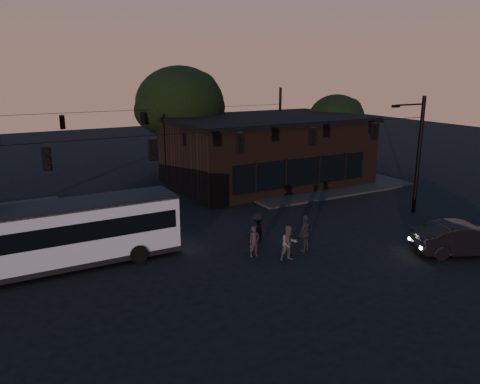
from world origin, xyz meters
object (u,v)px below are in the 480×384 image
car (464,239)px  pedestrian_a (254,241)px  bus (62,232)px  building (266,150)px  pedestrian_d (258,230)px  pedestrian_c (306,233)px  pedestrian_b (289,243)px

car → pedestrian_a: size_ratio=3.17×
bus → pedestrian_a: (8.53, -3.22, -0.94)m
building → bus: 20.29m
car → pedestrian_d: (-8.57, 5.89, 0.11)m
building → pedestrian_a: size_ratio=9.85×
building → pedestrian_c: building is taller
pedestrian_a → pedestrian_d: size_ratio=0.84×
bus → pedestrian_d: bearing=-13.1°
pedestrian_a → pedestrian_b: size_ratio=0.89×
car → pedestrian_c: pedestrian_c is taller
pedestrian_a → pedestrian_d: 1.35m
building → pedestrian_a: building is taller
pedestrian_a → pedestrian_c: pedestrian_c is taller
car → pedestrian_c: size_ratio=2.57×
pedestrian_b → pedestrian_c: size_ratio=0.91×
pedestrian_b → pedestrian_c: bearing=33.9°
building → pedestrian_b: size_ratio=8.74×
pedestrian_a → building: bearing=54.9°
pedestrian_a → pedestrian_d: pedestrian_d is taller
car → pedestrian_b: 8.94m
building → pedestrian_c: 15.51m
building → pedestrian_d: size_ratio=8.27×
pedestrian_b → building: bearing=73.6°
car → pedestrian_c: 7.93m
bus → pedestrian_a: bearing=-20.7°
pedestrian_b → pedestrian_d: bearing=111.0°
building → bus: bearing=-149.8°
building → bus: building is taller
car → pedestrian_a: 10.57m
bus → pedestrian_a: size_ratio=6.97×
pedestrian_a → pedestrian_c: (2.67, -0.65, 0.18)m
pedestrian_c → pedestrian_d: bearing=-65.2°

